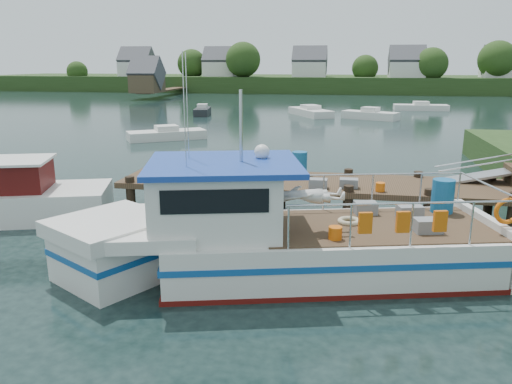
% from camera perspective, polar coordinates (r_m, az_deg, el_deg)
% --- Properties ---
extents(ground_plane, '(160.00, 160.00, 0.00)m').
position_cam_1_polar(ground_plane, '(18.08, 3.96, -2.95)').
color(ground_plane, black).
extents(far_shore, '(140.00, 42.55, 9.22)m').
position_cam_1_polar(far_shore, '(99.59, 9.29, 12.48)').
color(far_shore, '#27401A').
rests_on(far_shore, ground).
extents(dock, '(16.60, 3.00, 4.78)m').
position_cam_1_polar(dock, '(18.08, 25.10, 3.02)').
color(dock, '#443120').
rests_on(dock, ground).
extents(lobster_boat, '(11.85, 5.84, 5.71)m').
position_cam_1_polar(lobster_boat, '(13.03, 1.92, -5.16)').
color(lobster_boat, silver).
rests_on(lobster_boat, ground).
extents(moored_rowboat, '(3.29, 3.32, 1.01)m').
position_cam_1_polar(moored_rowboat, '(24.35, -6.82, 2.49)').
color(moored_rowboat, '#443120').
rests_on(moored_rowboat, ground).
extents(moored_far, '(6.17, 2.25, 1.04)m').
position_cam_1_polar(moored_far, '(62.35, 18.31, 9.21)').
color(moored_far, silver).
rests_on(moored_far, ground).
extents(moored_a, '(5.69, 4.59, 1.02)m').
position_cam_1_polar(moored_a, '(37.05, -10.16, 6.51)').
color(moored_a, silver).
rests_on(moored_a, ground).
extents(moored_b, '(5.69, 4.02, 1.20)m').
position_cam_1_polar(moored_b, '(50.92, 12.91, 8.60)').
color(moored_b, silver).
rests_on(moored_b, ground).
extents(moored_d, '(5.21, 6.93, 1.13)m').
position_cam_1_polar(moored_d, '(53.38, 6.24, 9.11)').
color(moored_d, silver).
rests_on(moored_d, ground).
extents(moored_e, '(2.12, 4.43, 1.17)m').
position_cam_1_polar(moored_e, '(54.08, -6.14, 9.20)').
color(moored_e, black).
rests_on(moored_e, ground).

